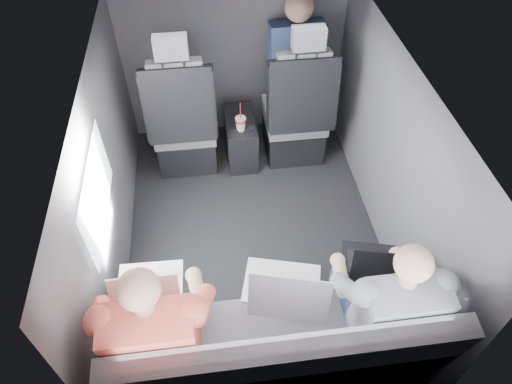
{
  "coord_description": "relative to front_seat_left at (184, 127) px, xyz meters",
  "views": [
    {
      "loc": [
        -0.25,
        -2.05,
        2.68
      ],
      "look_at": [
        0.01,
        -0.05,
        0.52
      ],
      "focal_mm": 32.0,
      "sensor_mm": 36.0,
      "label": 1
    }
  ],
  "objects": [
    {
      "name": "panel_front",
      "position": [
        0.45,
        0.46,
        0.27
      ],
      "size": [
        1.8,
        0.02,
        1.35
      ],
      "primitive_type": "cube",
      "color": "#56565B",
      "rests_on": "floor"
    },
    {
      "name": "panel_right",
      "position": [
        1.35,
        -0.84,
        0.27
      ],
      "size": [
        0.02,
        2.6,
        1.35
      ],
      "primitive_type": "cube",
      "color": "#56565B",
      "rests_on": "floor"
    },
    {
      "name": "passenger_rear_right",
      "position": [
        0.99,
        -1.81,
        0.21
      ],
      "size": [
        0.47,
        0.6,
        1.18
      ],
      "color": "navy",
      "rests_on": "rear_bench"
    },
    {
      "name": "rear_bench",
      "position": [
        0.45,
        -1.9,
        -0.09
      ],
      "size": [
        1.6,
        0.57,
        0.92
      ],
      "color": "slate",
      "rests_on": "floor"
    },
    {
      "name": "floor",
      "position": [
        0.45,
        -0.84,
        -0.4
      ],
      "size": [
        2.6,
        2.6,
        0.0
      ],
      "primitive_type": "plane",
      "color": "black",
      "rests_on": "ground"
    },
    {
      "name": "front_seat_left",
      "position": [
        0.0,
        0.0,
        0.0
      ],
      "size": [
        0.52,
        0.58,
        1.26
      ],
      "color": "black",
      "rests_on": "floor"
    },
    {
      "name": "soda_cup",
      "position": [
        0.44,
        -0.09,
        0.06
      ],
      "size": [
        0.08,
        0.08,
        0.26
      ],
      "color": "white",
      "rests_on": "center_console"
    },
    {
      "name": "center_console",
      "position": [
        0.45,
        0.04,
        -0.2
      ],
      "size": [
        0.24,
        0.48,
        0.41
      ],
      "color": "black",
      "rests_on": "floor"
    },
    {
      "name": "ceiling",
      "position": [
        0.45,
        -0.84,
        0.95
      ],
      "size": [
        2.6,
        2.6,
        0.0
      ],
      "primitive_type": "plane",
      "rotation": [
        3.14,
        0.0,
        0.0
      ],
      "color": "#B2B2AD",
      "rests_on": "panel_back"
    },
    {
      "name": "passenger_front_right",
      "position": [
        0.92,
        0.26,
        0.36
      ],
      "size": [
        0.42,
        0.42,
        0.87
      ],
      "color": "navy",
      "rests_on": "front_seat_right"
    },
    {
      "name": "side_window",
      "position": [
        -0.43,
        -1.14,
        0.5
      ],
      "size": [
        0.02,
        0.75,
        0.42
      ],
      "primitive_type": "cube",
      "color": "white",
      "rests_on": "panel_left"
    },
    {
      "name": "panel_back",
      "position": [
        0.45,
        -2.14,
        0.27
      ],
      "size": [
        1.8,
        0.02,
        1.35
      ],
      "primitive_type": "cube",
      "color": "#56565B",
      "rests_on": "floor"
    },
    {
      "name": "passenger_rear_left",
      "position": [
        -0.13,
        -1.81,
        0.23
      ],
      "size": [
        0.5,
        0.62,
        1.22
      ],
      "color": "#313136",
      "rests_on": "rear_bench"
    },
    {
      "name": "laptop_silver",
      "position": [
        0.5,
        -1.69,
        0.24
      ],
      "size": [
        0.46,
        0.45,
        0.28
      ],
      "color": "silver",
      "rests_on": "rear_bench"
    },
    {
      "name": "laptop_black",
      "position": [
        1.01,
        -1.59,
        0.23
      ],
      "size": [
        0.35,
        0.35,
        0.22
      ],
      "color": "black",
      "rests_on": "passenger_rear_right"
    },
    {
      "name": "laptop_white",
      "position": [
        -0.19,
        -1.59,
        0.23
      ],
      "size": [
        0.35,
        0.33,
        0.25
      ],
      "color": "white",
      "rests_on": "passenger_rear_left"
    },
    {
      "name": "front_seat_right",
      "position": [
        0.9,
        0.0,
        0.0
      ],
      "size": [
        0.52,
        0.58,
        1.26
      ],
      "color": "black",
      "rests_on": "floor"
    },
    {
      "name": "panel_left",
      "position": [
        -0.45,
        -0.84,
        0.27
      ],
      "size": [
        0.02,
        2.6,
        1.35
      ],
      "primitive_type": "cube",
      "color": "#56565B",
      "rests_on": "floor"
    },
    {
      "name": "seatbelt",
      "position": [
        0.9,
        -0.17,
        0.4
      ],
      "size": [
        0.35,
        0.11,
        0.59
      ],
      "primitive_type": "cube",
      "rotation": [
        -0.14,
        0.49,
        0.0
      ],
      "color": "black",
      "rests_on": "front_seat_right"
    }
  ]
}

